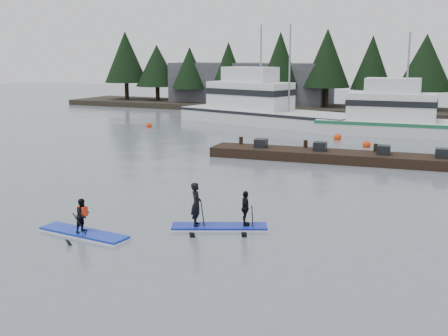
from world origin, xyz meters
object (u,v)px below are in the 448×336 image
at_px(fishing_boat_medium, 408,127).
at_px(floating_dock, 355,158).
at_px(fishing_boat_large, 263,116).
at_px(paddleboard_duo, 219,213).
at_px(paddleboard_solo, 83,225).

relative_size(fishing_boat_medium, floating_dock, 0.86).
height_order(fishing_boat_large, paddleboard_duo, fishing_boat_large).
distance_m(floating_dock, paddleboard_duo, 14.28).
bearing_deg(fishing_boat_large, paddleboard_solo, -65.25).
height_order(paddleboard_solo, paddleboard_duo, paddleboard_duo).
xyz_separation_m(fishing_boat_large, paddleboard_duo, (9.21, -28.90, -0.16)).
bearing_deg(fishing_boat_large, fishing_boat_medium, 4.70).
height_order(fishing_boat_medium, paddleboard_solo, fishing_boat_medium).
xyz_separation_m(fishing_boat_medium, paddleboard_solo, (-7.04, -29.18, -0.24)).
relative_size(fishing_boat_large, paddleboard_solo, 5.01).
height_order(fishing_boat_large, paddleboard_solo, fishing_boat_large).
relative_size(fishing_boat_large, fishing_boat_medium, 1.19).
bearing_deg(paddleboard_solo, floating_dock, 76.58).
bearing_deg(paddleboard_duo, paddleboard_solo, -170.42).
height_order(fishing_boat_large, floating_dock, fishing_boat_large).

